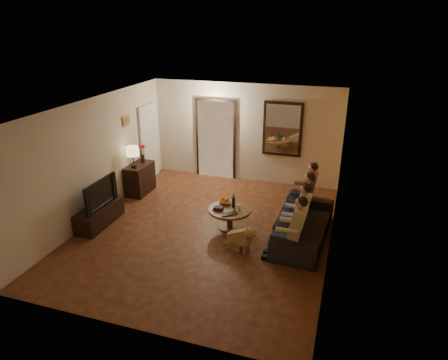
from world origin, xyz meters
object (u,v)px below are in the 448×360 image
(table_lamp, at_px, (133,157))
(tv, at_px, (97,193))
(laptop, at_px, (230,215))
(sofa, at_px, (304,224))
(dresser, at_px, (140,179))
(dog, at_px, (239,237))
(person_d, at_px, (306,193))
(person_c, at_px, (302,204))
(person_b, at_px, (298,217))
(tv_stand, at_px, (100,215))
(wine_bottle, at_px, (234,200))
(bowl, at_px, (225,202))
(coffee_table, at_px, (230,219))
(person_a, at_px, (293,232))

(table_lamp, bearing_deg, tv, -90.00)
(laptop, bearing_deg, sofa, -26.48)
(dresser, relative_size, sofa, 0.38)
(sofa, relative_size, dog, 3.95)
(sofa, distance_m, person_d, 0.95)
(person_c, height_order, laptop, person_c)
(sofa, distance_m, person_b, 0.42)
(person_c, relative_size, person_d, 1.00)
(dresser, relative_size, tv_stand, 0.68)
(person_c, bearing_deg, dog, -131.94)
(person_d, distance_m, wine_bottle, 1.63)
(tv_stand, distance_m, bowl, 2.69)
(dresser, xyz_separation_m, person_b, (4.12, -1.32, 0.23))
(sofa, height_order, dog, sofa)
(bowl, bearing_deg, person_d, 25.09)
(person_b, relative_size, coffee_table, 1.36)
(person_d, height_order, dog, person_d)
(table_lamp, xyz_separation_m, person_d, (4.12, 0.10, -0.42))
(dog, xyz_separation_m, laptop, (-0.32, 0.47, 0.18))
(tv_stand, distance_m, tv, 0.52)
(person_b, distance_m, laptop, 1.33)
(table_lamp, xyz_separation_m, bowl, (2.52, -0.65, -0.53))
(person_d, relative_size, bowl, 4.63)
(person_a, height_order, dog, person_a)
(coffee_table, relative_size, bowl, 3.41)
(sofa, xyz_separation_m, wine_bottle, (-1.48, 0.03, 0.28))
(tv, relative_size, person_d, 0.89)
(person_b, xyz_separation_m, person_d, (0.00, 1.20, 0.00))
(dresser, height_order, laptop, dresser)
(dresser, bearing_deg, person_c, -9.84)
(person_b, distance_m, person_d, 1.20)
(dresser, xyz_separation_m, laptop, (2.80, -1.37, 0.09))
(tv, xyz_separation_m, dog, (3.12, -0.07, -0.44))
(coffee_table, bearing_deg, dog, -60.69)
(person_c, bearing_deg, person_a, -90.00)
(dog, bearing_deg, tv, -165.68)
(person_c, xyz_separation_m, coffee_table, (-1.43, -0.37, -0.38))
(sofa, height_order, person_a, person_a)
(tv_stand, xyz_separation_m, bowl, (2.52, 0.89, 0.27))
(person_d, bearing_deg, coffee_table, -145.71)
(tv_stand, height_order, person_c, person_c)
(dresser, bearing_deg, person_d, -1.60)
(person_d, distance_m, laptop, 1.83)
(table_lamp, relative_size, tv, 0.50)
(person_a, xyz_separation_m, person_b, (0.00, 0.60, 0.00))
(sofa, bearing_deg, dresser, 80.17)
(sofa, relative_size, person_d, 1.85)
(table_lamp, relative_size, person_a, 0.45)
(person_b, height_order, bowl, person_b)
(dresser, relative_size, coffee_table, 0.95)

